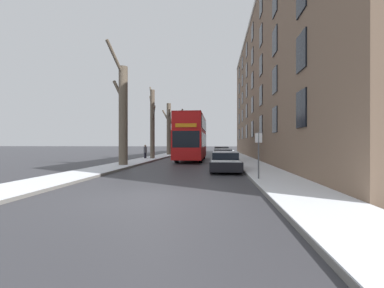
{
  "coord_description": "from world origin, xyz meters",
  "views": [
    {
      "loc": [
        2.29,
        -8.12,
        1.77
      ],
      "look_at": [
        0.22,
        13.45,
        1.74
      ],
      "focal_mm": 24.0,
      "sensor_mm": 36.0,
      "label": 1
    }
  ],
  "objects_px": {
    "bare_tree_left_2": "(169,128)",
    "parked_car_0": "(225,162)",
    "parked_car_2": "(221,154)",
    "double_decker_bus": "(192,136)",
    "bare_tree_left_0": "(123,113)",
    "parked_car_1": "(223,157)",
    "bare_tree_left_1": "(152,123)",
    "pedestrian_left_sidewalk": "(145,151)",
    "parked_car_3": "(221,152)",
    "parked_car_4": "(220,151)",
    "bare_tree_left_3": "(177,135)",
    "street_sign_post": "(259,153)"
  },
  "relations": [
    {
      "from": "double_decker_bus",
      "to": "parked_car_2",
      "type": "bearing_deg",
      "value": 35.39
    },
    {
      "from": "bare_tree_left_2",
      "to": "pedestrian_left_sidewalk",
      "type": "bearing_deg",
      "value": -94.77
    },
    {
      "from": "bare_tree_left_0",
      "to": "parked_car_3",
      "type": "distance_m",
      "value": 17.65
    },
    {
      "from": "parked_car_0",
      "to": "parked_car_4",
      "type": "xyz_separation_m",
      "value": [
        0.0,
        24.49,
        0.01
      ]
    },
    {
      "from": "parked_car_2",
      "to": "parked_car_3",
      "type": "distance_m",
      "value": 5.52
    },
    {
      "from": "bare_tree_left_0",
      "to": "double_decker_bus",
      "type": "relative_size",
      "value": 0.88
    },
    {
      "from": "parked_car_4",
      "to": "parked_car_2",
      "type": "bearing_deg",
      "value": -90.0
    },
    {
      "from": "bare_tree_left_0",
      "to": "parked_car_4",
      "type": "xyz_separation_m",
      "value": [
        7.69,
        22.02,
        -3.48
      ]
    },
    {
      "from": "bare_tree_left_2",
      "to": "parked_car_1",
      "type": "relative_size",
      "value": 1.71
    },
    {
      "from": "parked_car_0",
      "to": "pedestrian_left_sidewalk",
      "type": "relative_size",
      "value": 2.66
    },
    {
      "from": "bare_tree_left_3",
      "to": "pedestrian_left_sidewalk",
      "type": "xyz_separation_m",
      "value": [
        -0.58,
        -19.66,
        -2.54
      ]
    },
    {
      "from": "parked_car_4",
      "to": "pedestrian_left_sidewalk",
      "type": "bearing_deg",
      "value": -122.54
    },
    {
      "from": "parked_car_4",
      "to": "bare_tree_left_2",
      "type": "bearing_deg",
      "value": -156.34
    },
    {
      "from": "bare_tree_left_3",
      "to": "double_decker_bus",
      "type": "relative_size",
      "value": 0.68
    },
    {
      "from": "parked_car_1",
      "to": "pedestrian_left_sidewalk",
      "type": "distance_m",
      "value": 10.05
    },
    {
      "from": "parked_car_1",
      "to": "parked_car_3",
      "type": "relative_size",
      "value": 1.08
    },
    {
      "from": "double_decker_bus",
      "to": "bare_tree_left_0",
      "type": "bearing_deg",
      "value": -120.44
    },
    {
      "from": "parked_car_0",
      "to": "bare_tree_left_2",
      "type": "bearing_deg",
      "value": 109.77
    },
    {
      "from": "bare_tree_left_0",
      "to": "double_decker_bus",
      "type": "height_order",
      "value": "bare_tree_left_0"
    },
    {
      "from": "parked_car_0",
      "to": "pedestrian_left_sidewalk",
      "type": "distance_m",
      "value": 14.08
    },
    {
      "from": "bare_tree_left_2",
      "to": "parked_car_0",
      "type": "bearing_deg",
      "value": -70.23
    },
    {
      "from": "bare_tree_left_0",
      "to": "bare_tree_left_1",
      "type": "distance_m",
      "value": 8.91
    },
    {
      "from": "bare_tree_left_2",
      "to": "bare_tree_left_3",
      "type": "xyz_separation_m",
      "value": [
        -0.24,
        9.78,
        -0.65
      ]
    },
    {
      "from": "bare_tree_left_0",
      "to": "double_decker_bus",
      "type": "bearing_deg",
      "value": 59.56
    },
    {
      "from": "bare_tree_left_1",
      "to": "pedestrian_left_sidewalk",
      "type": "relative_size",
      "value": 5.01
    },
    {
      "from": "bare_tree_left_3",
      "to": "parked_car_0",
      "type": "xyz_separation_m",
      "value": [
        7.85,
        -30.94,
        -2.84
      ]
    },
    {
      "from": "bare_tree_left_3",
      "to": "parked_car_1",
      "type": "bearing_deg",
      "value": -72.65
    },
    {
      "from": "bare_tree_left_2",
      "to": "street_sign_post",
      "type": "xyz_separation_m",
      "value": [
        8.99,
        -25.66,
        -2.77
      ]
    },
    {
      "from": "bare_tree_left_3",
      "to": "parked_car_3",
      "type": "distance_m",
      "value": 15.42
    },
    {
      "from": "pedestrian_left_sidewalk",
      "to": "street_sign_post",
      "type": "height_order",
      "value": "street_sign_post"
    },
    {
      "from": "bare_tree_left_1",
      "to": "parked_car_0",
      "type": "height_order",
      "value": "bare_tree_left_1"
    },
    {
      "from": "bare_tree_left_3",
      "to": "parked_car_1",
      "type": "distance_m",
      "value": 26.47
    },
    {
      "from": "bare_tree_left_0",
      "to": "parked_car_1",
      "type": "relative_size",
      "value": 2.02
    },
    {
      "from": "parked_car_0",
      "to": "parked_car_3",
      "type": "height_order",
      "value": "parked_car_3"
    },
    {
      "from": "parked_car_3",
      "to": "street_sign_post",
      "type": "relative_size",
      "value": 1.84
    },
    {
      "from": "double_decker_bus",
      "to": "parked_car_3",
      "type": "bearing_deg",
      "value": 67.97
    },
    {
      "from": "bare_tree_left_2",
      "to": "parked_car_2",
      "type": "relative_size",
      "value": 1.74
    },
    {
      "from": "bare_tree_left_3",
      "to": "parked_car_0",
      "type": "distance_m",
      "value": 32.05
    },
    {
      "from": "bare_tree_left_0",
      "to": "bare_tree_left_3",
      "type": "relative_size",
      "value": 1.29
    },
    {
      "from": "bare_tree_left_0",
      "to": "parked_car_2",
      "type": "distance_m",
      "value": 13.06
    },
    {
      "from": "parked_car_1",
      "to": "parked_car_4",
      "type": "relative_size",
      "value": 1.03
    },
    {
      "from": "bare_tree_left_3",
      "to": "parked_car_0",
      "type": "bearing_deg",
      "value": -75.77
    },
    {
      "from": "parked_car_2",
      "to": "parked_car_3",
      "type": "bearing_deg",
      "value": 90.0
    },
    {
      "from": "double_decker_bus",
      "to": "parked_car_1",
      "type": "xyz_separation_m",
      "value": [
        3.13,
        -4.41,
        -1.97
      ]
    },
    {
      "from": "bare_tree_left_2",
      "to": "parked_car_2",
      "type": "bearing_deg",
      "value": -48.85
    },
    {
      "from": "bare_tree_left_2",
      "to": "parked_car_4",
      "type": "height_order",
      "value": "bare_tree_left_2"
    },
    {
      "from": "bare_tree_left_1",
      "to": "pedestrian_left_sidewalk",
      "type": "distance_m",
      "value": 3.29
    },
    {
      "from": "bare_tree_left_0",
      "to": "pedestrian_left_sidewalk",
      "type": "xyz_separation_m",
      "value": [
        -0.74,
        8.81,
        -3.19
      ]
    },
    {
      "from": "bare_tree_left_2",
      "to": "street_sign_post",
      "type": "bearing_deg",
      "value": -70.68
    },
    {
      "from": "parked_car_0",
      "to": "parked_car_1",
      "type": "xyz_separation_m",
      "value": [
        0.0,
        5.82,
        0.03
      ]
    }
  ]
}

